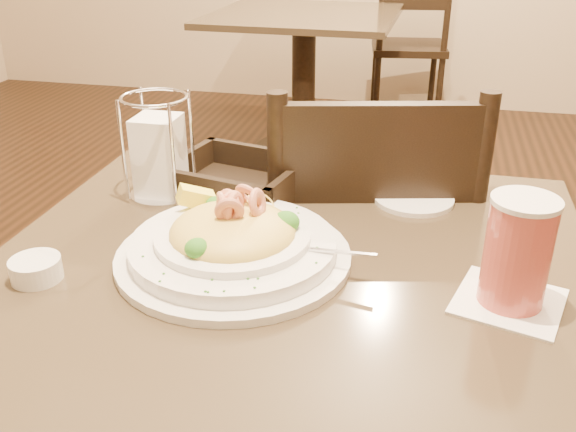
% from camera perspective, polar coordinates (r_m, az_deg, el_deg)
% --- Properties ---
extents(main_table, '(0.90, 0.90, 0.73)m').
position_cam_1_polar(main_table, '(1.08, -0.25, -15.52)').
color(main_table, black).
rests_on(main_table, ground).
extents(background_table, '(0.92, 0.92, 0.73)m').
position_cam_1_polar(background_table, '(3.36, 1.41, 13.74)').
color(background_table, black).
rests_on(background_table, ground).
extents(dining_chair_near, '(0.51, 0.51, 0.93)m').
position_cam_1_polar(dining_chair_near, '(1.39, 6.62, -5.09)').
color(dining_chair_near, black).
rests_on(dining_chair_near, ground).
extents(dining_chair_far, '(0.47, 0.47, 0.93)m').
position_cam_1_polar(dining_chair_far, '(3.92, 10.77, 15.04)').
color(dining_chair_far, black).
rests_on(dining_chair_far, ground).
extents(pasta_bowl, '(0.39, 0.35, 0.11)m').
position_cam_1_polar(pasta_bowl, '(0.96, -4.90, -2.22)').
color(pasta_bowl, white).
rests_on(pasta_bowl, main_table).
extents(drink_glass, '(0.17, 0.17, 0.15)m').
position_cam_1_polar(drink_glass, '(0.88, 19.71, -3.12)').
color(drink_glass, white).
rests_on(drink_glass, main_table).
extents(bread_basket, '(0.27, 0.23, 0.06)m').
position_cam_1_polar(bread_basket, '(1.18, -4.52, 3.00)').
color(bread_basket, black).
rests_on(bread_basket, main_table).
extents(napkin_caddy, '(0.12, 0.12, 0.19)m').
position_cam_1_polar(napkin_caddy, '(1.17, -11.37, 5.44)').
color(napkin_caddy, silver).
rests_on(napkin_caddy, main_table).
extents(side_plate, '(0.19, 0.19, 0.01)m').
position_cam_1_polar(side_plate, '(1.18, 11.10, 1.51)').
color(side_plate, white).
rests_on(side_plate, main_table).
extents(butter_ramekin, '(0.07, 0.07, 0.03)m').
position_cam_1_polar(butter_ramekin, '(0.98, -21.49, -4.42)').
color(butter_ramekin, white).
rests_on(butter_ramekin, main_table).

